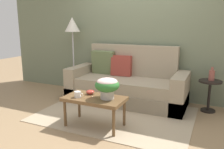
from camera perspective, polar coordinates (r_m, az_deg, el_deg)
ground_plane at (r=3.95m, az=0.85°, el=-9.82°), size 14.00×14.00×0.00m
wall_back at (r=4.77m, az=6.80°, el=11.80°), size 6.40×0.12×2.90m
area_rug at (r=3.95m, az=0.86°, el=-9.74°), size 2.50×1.76×0.01m
couch at (r=4.50m, az=3.57°, el=-2.58°), size 2.25×0.88×1.08m
coffee_table at (r=3.39m, az=-4.33°, el=-6.44°), size 0.89×0.49×0.45m
side_table at (r=4.30m, az=22.95°, el=-3.58°), size 0.38×0.38×0.55m
floor_lamp at (r=5.12m, az=-9.71°, el=10.25°), size 0.34×0.34×1.63m
potted_plant at (r=3.26m, az=-1.19°, el=-2.74°), size 0.35×0.35×0.30m
coffee_mug at (r=3.39m, az=-8.44°, el=-4.87°), size 0.14×0.09×0.09m
snack_bowl at (r=3.52m, az=-5.39°, el=-4.29°), size 0.13×0.13×0.07m
table_vase at (r=4.26m, az=23.40°, el=-0.11°), size 0.10×0.10×0.23m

